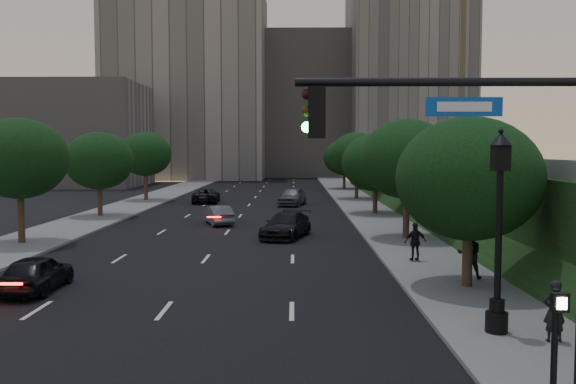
{
  "coord_description": "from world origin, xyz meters",
  "views": [
    {
      "loc": [
        4.07,
        -13.7,
        5.08
      ],
      "look_at": [
        3.86,
        7.17,
        3.6
      ],
      "focal_mm": 38.0,
      "sensor_mm": 36.0,
      "label": 1
    }
  ],
  "objects_px": {
    "sedan_mid_left": "(218,215)",
    "pedestrian_c": "(415,242)",
    "sedan_near_right": "(286,225)",
    "pedestrian_b": "(470,254)",
    "pedestrian_a": "(554,311)",
    "traffic_signal_mast": "(527,225)",
    "street_lamp": "(499,241)",
    "sedan_far_left": "(206,196)",
    "sedan_near_left": "(36,273)",
    "sedan_far_right": "(292,196)"
  },
  "relations": [
    {
      "from": "sedan_mid_left",
      "to": "pedestrian_c",
      "type": "xyz_separation_m",
      "value": [
        10.45,
        -13.92,
        0.35
      ]
    },
    {
      "from": "sedan_near_right",
      "to": "pedestrian_b",
      "type": "height_order",
      "value": "pedestrian_b"
    },
    {
      "from": "pedestrian_a",
      "to": "traffic_signal_mast",
      "type": "bearing_deg",
      "value": 57.71
    },
    {
      "from": "street_lamp",
      "to": "pedestrian_c",
      "type": "height_order",
      "value": "street_lamp"
    },
    {
      "from": "sedan_far_left",
      "to": "sedan_near_right",
      "type": "relative_size",
      "value": 1.0
    },
    {
      "from": "traffic_signal_mast",
      "to": "street_lamp",
      "type": "distance_m",
      "value": 5.13
    },
    {
      "from": "sedan_far_left",
      "to": "sedan_near_right",
      "type": "bearing_deg",
      "value": 107.04
    },
    {
      "from": "sedan_near_left",
      "to": "pedestrian_a",
      "type": "xyz_separation_m",
      "value": [
        15.84,
        -5.94,
        0.28
      ]
    },
    {
      "from": "sedan_far_left",
      "to": "street_lamp",
      "type": "bearing_deg",
      "value": 106.45
    },
    {
      "from": "traffic_signal_mast",
      "to": "street_lamp",
      "type": "xyz_separation_m",
      "value": [
        1.14,
        4.89,
        -1.04
      ]
    },
    {
      "from": "sedan_near_right",
      "to": "street_lamp",
      "type": "bearing_deg",
      "value": -56.05
    },
    {
      "from": "sedan_mid_left",
      "to": "pedestrian_a",
      "type": "xyz_separation_m",
      "value": [
        11.75,
        -25.21,
        0.3
      ]
    },
    {
      "from": "sedan_mid_left",
      "to": "sedan_near_right",
      "type": "distance_m",
      "value": 7.6
    },
    {
      "from": "sedan_far_right",
      "to": "pedestrian_c",
      "type": "distance_m",
      "value": 28.28
    },
    {
      "from": "sedan_far_right",
      "to": "pedestrian_b",
      "type": "xyz_separation_m",
      "value": [
        6.85,
        -31.35,
        0.26
      ]
    },
    {
      "from": "sedan_mid_left",
      "to": "pedestrian_b",
      "type": "xyz_separation_m",
      "value": [
        11.79,
        -17.54,
        0.44
      ]
    },
    {
      "from": "pedestrian_c",
      "to": "sedan_mid_left",
      "type": "bearing_deg",
      "value": -65.18
    },
    {
      "from": "sedan_near_left",
      "to": "pedestrian_a",
      "type": "bearing_deg",
      "value": 159.38
    },
    {
      "from": "traffic_signal_mast",
      "to": "sedan_mid_left",
      "type": "distance_m",
      "value": 30.94
    },
    {
      "from": "traffic_signal_mast",
      "to": "sedan_far_left",
      "type": "bearing_deg",
      "value": 105.38
    },
    {
      "from": "traffic_signal_mast",
      "to": "sedan_far_right",
      "type": "relative_size",
      "value": 1.45
    },
    {
      "from": "traffic_signal_mast",
      "to": "pedestrian_b",
      "type": "bearing_deg",
      "value": 78.61
    },
    {
      "from": "traffic_signal_mast",
      "to": "sedan_near_left",
      "type": "height_order",
      "value": "traffic_signal_mast"
    },
    {
      "from": "sedan_near_left",
      "to": "pedestrian_c",
      "type": "bearing_deg",
      "value": -159.89
    },
    {
      "from": "traffic_signal_mast",
      "to": "sedan_near_left",
      "type": "bearing_deg",
      "value": 143.34
    },
    {
      "from": "sedan_mid_left",
      "to": "street_lamp",
      "type": "bearing_deg",
      "value": 93.97
    },
    {
      "from": "street_lamp",
      "to": "sedan_far_right",
      "type": "xyz_separation_m",
      "value": [
        -5.61,
        38.23,
        -1.81
      ]
    },
    {
      "from": "sedan_near_right",
      "to": "sedan_far_right",
      "type": "distance_m",
      "value": 19.84
    },
    {
      "from": "sedan_far_left",
      "to": "pedestrian_a",
      "type": "height_order",
      "value": "pedestrian_a"
    },
    {
      "from": "sedan_far_left",
      "to": "pedestrian_c",
      "type": "xyz_separation_m",
      "value": [
        13.62,
        -30.38,
        0.31
      ]
    },
    {
      "from": "sedan_far_right",
      "to": "pedestrian_a",
      "type": "height_order",
      "value": "pedestrian_a"
    },
    {
      "from": "sedan_far_left",
      "to": "sedan_far_right",
      "type": "xyz_separation_m",
      "value": [
        8.11,
        -2.65,
        0.13
      ]
    },
    {
      "from": "pedestrian_c",
      "to": "traffic_signal_mast",
      "type": "bearing_deg",
      "value": 74.1
    },
    {
      "from": "sedan_near_right",
      "to": "pedestrian_c",
      "type": "height_order",
      "value": "pedestrian_c"
    },
    {
      "from": "traffic_signal_mast",
      "to": "pedestrian_a",
      "type": "distance_m",
      "value": 5.46
    },
    {
      "from": "sedan_near_left",
      "to": "street_lamp",
      "type": "bearing_deg",
      "value": 160.53
    },
    {
      "from": "sedan_far_right",
      "to": "pedestrian_b",
      "type": "distance_m",
      "value": 32.09
    },
    {
      "from": "street_lamp",
      "to": "pedestrian_a",
      "type": "distance_m",
      "value": 2.21
    },
    {
      "from": "sedan_near_left",
      "to": "sedan_far_left",
      "type": "height_order",
      "value": "sedan_far_left"
    },
    {
      "from": "sedan_near_left",
      "to": "pedestrian_a",
      "type": "relative_size",
      "value": 2.45
    },
    {
      "from": "traffic_signal_mast",
      "to": "sedan_near_right",
      "type": "bearing_deg",
      "value": 101.59
    },
    {
      "from": "pedestrian_a",
      "to": "street_lamp",
      "type": "bearing_deg",
      "value": -35.91
    },
    {
      "from": "street_lamp",
      "to": "sedan_mid_left",
      "type": "bearing_deg",
      "value": 113.37
    },
    {
      "from": "pedestrian_a",
      "to": "sedan_near_right",
      "type": "bearing_deg",
      "value": -72.38
    },
    {
      "from": "sedan_mid_left",
      "to": "pedestrian_a",
      "type": "distance_m",
      "value": 27.81
    },
    {
      "from": "traffic_signal_mast",
      "to": "pedestrian_c",
      "type": "bearing_deg",
      "value": 86.17
    },
    {
      "from": "sedan_mid_left",
      "to": "pedestrian_b",
      "type": "distance_m",
      "value": 21.14
    },
    {
      "from": "sedan_near_left",
      "to": "sedan_far_left",
      "type": "distance_m",
      "value": 35.73
    },
    {
      "from": "sedan_near_left",
      "to": "pedestrian_a",
      "type": "distance_m",
      "value": 16.92
    },
    {
      "from": "sedan_near_left",
      "to": "sedan_far_left",
      "type": "xyz_separation_m",
      "value": [
        0.92,
        35.72,
        0.02
      ]
    }
  ]
}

